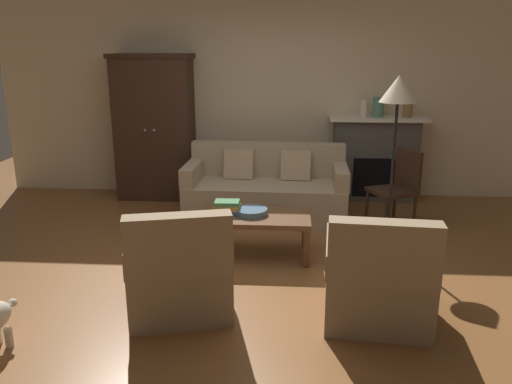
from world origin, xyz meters
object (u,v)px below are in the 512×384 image
object	(u,v)px
coffee_table	(254,220)
floor_lamp	(398,99)
mantel_vase_bronze	(408,108)
side_chair_wooden	(399,184)
couch	(266,191)
mantel_vase_cream	(364,108)
fruit_bowl	(251,212)
armchair_near_right	(377,281)
armchair_near_left	(179,274)
fireplace	(375,158)
mantel_vase_jade	(378,107)
book_stack	(227,207)
armoire	(155,127)

from	to	relation	value
coffee_table	floor_lamp	distance (m)	1.82
mantel_vase_bronze	side_chair_wooden	xyz separation A→B (m)	(-0.28, -1.10, -0.73)
couch	mantel_vase_cream	xyz separation A→B (m)	(1.24, 0.82, 0.91)
fruit_bowl	armchair_near_right	world-z (taller)	armchair_near_right
fruit_bowl	floor_lamp	size ratio (longest dim) A/B	0.18
coffee_table	armchair_near_left	world-z (taller)	armchair_near_left
fireplace	mantel_vase_cream	size ratio (longest dim) A/B	5.67
armchair_near_left	mantel_vase_jade	bearing A→B (deg)	58.14
armchair_near_left	side_chair_wooden	distance (m)	2.94
fireplace	couch	world-z (taller)	fireplace
coffee_table	book_stack	xyz separation A→B (m)	(-0.27, 0.02, 0.12)
side_chair_wooden	armchair_near_right	bearing A→B (deg)	-104.99
coffee_table	floor_lamp	bearing A→B (deg)	13.88
fruit_bowl	armoire	bearing A→B (deg)	126.51
fireplace	armchair_near_right	bearing A→B (deg)	-98.19
book_stack	coffee_table	bearing A→B (deg)	-5.09
mantel_vase_bronze	side_chair_wooden	size ratio (longest dim) A/B	0.27
armchair_near_right	book_stack	bearing A→B (deg)	136.62
fireplace	mantel_vase_jade	distance (m)	0.68
fruit_bowl	armchair_near_left	xyz separation A→B (m)	(-0.47, -1.16, -0.13)
coffee_table	mantel_vase_cream	xyz separation A→B (m)	(1.29, 2.02, 0.87)
mantel_vase_jade	armchair_near_right	world-z (taller)	mantel_vase_jade
fruit_bowl	mantel_vase_jade	distance (m)	2.64
coffee_table	mantel_vase_jade	distance (m)	2.65
mantel_vase_cream	floor_lamp	world-z (taller)	floor_lamp
fireplace	book_stack	bearing A→B (deg)	-130.87
fruit_bowl	armchair_near_left	bearing A→B (deg)	-111.98
fruit_bowl	armchair_near_right	xyz separation A→B (m)	(1.04, -1.19, -0.13)
couch	floor_lamp	xyz separation A→B (m)	(1.31, -0.87, 1.20)
armoire	mantel_vase_jade	xyz separation A→B (m)	(2.95, 0.06, 0.28)
fireplace	book_stack	world-z (taller)	fireplace
armchair_near_right	side_chair_wooden	distance (m)	2.19
armoire	side_chair_wooden	world-z (taller)	armoire
book_stack	mantel_vase_jade	world-z (taller)	mantel_vase_jade
armoire	mantel_vase_jade	distance (m)	2.96
fruit_bowl	mantel_vase_bronze	bearing A→B (deg)	46.91
fireplace	mantel_vase_jade	world-z (taller)	mantel_vase_jade
coffee_table	mantel_vase_jade	xyz separation A→B (m)	(1.47, 2.02, 0.88)
fruit_bowl	mantel_vase_jade	bearing A→B (deg)	53.25
book_stack	mantel_vase_cream	distance (m)	2.64
fireplace	fruit_bowl	size ratio (longest dim) A/B	3.94
couch	armchair_near_right	size ratio (longest dim) A/B	2.21
couch	armoire	bearing A→B (deg)	153.74
couch	mantel_vase_cream	size ratio (longest dim) A/B	8.73
armoire	fruit_bowl	bearing A→B (deg)	-53.49
fireplace	armchair_near_right	distance (m)	3.27
couch	mantel_vase_jade	distance (m)	1.88
book_stack	armchair_near_right	xyz separation A→B (m)	(1.28, -1.21, -0.17)
couch	armchair_near_left	size ratio (longest dim) A/B	2.09
couch	book_stack	distance (m)	1.24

